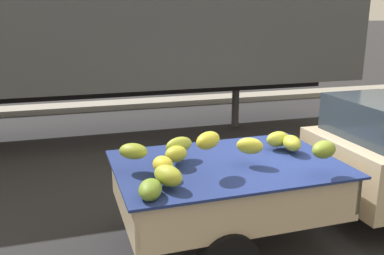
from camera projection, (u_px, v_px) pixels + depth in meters
name	position (u px, v px, depth m)	size (l,w,h in m)	color
ground	(288.00, 228.00, 5.69)	(220.00, 220.00, 0.00)	#28282B
curb_strip	(161.00, 102.00, 13.15)	(80.00, 0.80, 0.16)	gray
pickup_truck	(355.00, 163.00, 5.58)	(4.71, 1.88, 1.70)	#CCB793
semi_trailer	(93.00, 25.00, 9.12)	(12.01, 2.71, 3.95)	#4C5156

